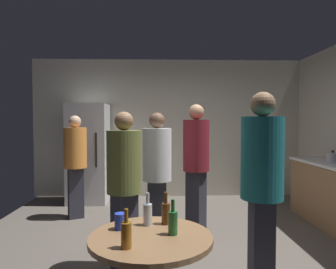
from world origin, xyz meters
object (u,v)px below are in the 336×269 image
object	(u,v)px
foreground_table	(151,251)
person_in_teal_shirt	(262,179)
beer_bottle_brown	(166,212)
person_in_olive_shirt	(124,178)
beer_bottle_clear	(148,213)
person_in_maroon_shirt	(196,159)
person_in_orange_shirt	(75,159)
kettle	(333,158)
beer_bottle_amber	(126,234)
refrigerator	(89,153)
person_in_white_shirt	(157,168)
beer_bottle_green	(173,222)
plastic_cup_blue	(120,221)

from	to	relation	value
foreground_table	person_in_teal_shirt	distance (m)	1.08
beer_bottle_brown	person_in_olive_shirt	distance (m)	0.92
beer_bottle_brown	person_in_teal_shirt	distance (m)	0.86
person_in_teal_shirt	person_in_olive_shirt	xyz separation A→B (m)	(-1.18, 0.55, -0.09)
beer_bottle_clear	person_in_maroon_shirt	size ratio (longest dim) A/B	0.14
person_in_orange_shirt	person_in_olive_shirt	xyz separation A→B (m)	(0.93, -1.69, 0.00)
kettle	person_in_olive_shirt	xyz separation A→B (m)	(-2.79, -1.19, -0.06)
beer_bottle_brown	foreground_table	bearing A→B (deg)	-115.13
beer_bottle_amber	beer_bottle_brown	size ratio (longest dim) A/B	1.00
refrigerator	beer_bottle_brown	size ratio (longest dim) A/B	7.83
refrigerator	person_in_teal_shirt	xyz separation A→B (m)	(2.12, -3.19, 0.10)
person_in_white_shirt	foreground_table	bearing A→B (deg)	0.17
refrigerator	person_in_maroon_shirt	xyz separation A→B (m)	(1.77, -1.71, 0.09)
person_in_white_shirt	kettle	bearing A→B (deg)	105.01
kettle	person_in_olive_shirt	size ratio (longest dim) A/B	0.16
person_in_teal_shirt	person_in_orange_shirt	size ratio (longest dim) A/B	1.09
foreground_table	person_in_white_shirt	size ratio (longest dim) A/B	0.51
person_in_olive_shirt	person_in_maroon_shirt	bearing A→B (deg)	96.29
refrigerator	beer_bottle_amber	distance (m)	4.03
beer_bottle_green	person_in_orange_shirt	bearing A→B (deg)	116.49
person_in_olive_shirt	beer_bottle_green	bearing A→B (deg)	-19.62
plastic_cup_blue	person_in_white_shirt	xyz separation A→B (m)	(0.25, 1.52, 0.13)
refrigerator	plastic_cup_blue	xyz separation A→B (m)	(1.02, -3.56, -0.11)
beer_bottle_brown	person_in_maroon_shirt	distance (m)	1.82
beer_bottle_green	person_in_teal_shirt	bearing A→B (deg)	32.72
person_in_orange_shirt	person_in_white_shirt	bearing A→B (deg)	24.40
person_in_maroon_shirt	person_in_orange_shirt	distance (m)	1.91
plastic_cup_blue	kettle	bearing A→B (deg)	37.95
beer_bottle_clear	beer_bottle_amber	bearing A→B (deg)	-105.63
person_in_orange_shirt	kettle	bearing A→B (deg)	57.95
refrigerator	foreground_table	world-z (taller)	refrigerator
beer_bottle_brown	person_in_white_shirt	world-z (taller)	person_in_white_shirt
foreground_table	beer_bottle_amber	size ratio (longest dim) A/B	3.48
refrigerator	plastic_cup_blue	size ratio (longest dim) A/B	16.36
foreground_table	beer_bottle_brown	xyz separation A→B (m)	(0.10, 0.22, 0.19)
beer_bottle_green	plastic_cup_blue	size ratio (longest dim) A/B	2.09
person_in_teal_shirt	person_in_olive_shirt	bearing A→B (deg)	-21.82
person_in_maroon_shirt	person_in_olive_shirt	distance (m)	1.25
plastic_cup_blue	person_in_orange_shirt	size ratio (longest dim) A/B	0.07
beer_bottle_green	person_in_white_shirt	size ratio (longest dim) A/B	0.15
beer_bottle_amber	beer_bottle_green	xyz separation A→B (m)	(0.28, 0.21, 0.00)
refrigerator	plastic_cup_blue	distance (m)	3.71
person_in_white_shirt	beer_bottle_amber	bearing A→B (deg)	-3.96
refrigerator	person_in_maroon_shirt	distance (m)	2.46
beer_bottle_green	person_in_teal_shirt	size ratio (longest dim) A/B	0.13
foreground_table	beer_bottle_clear	world-z (taller)	beer_bottle_clear
refrigerator	beer_bottle_brown	bearing A→B (deg)	-68.97
person_in_maroon_shirt	person_in_orange_shirt	xyz separation A→B (m)	(-1.76, 0.76, -0.08)
beer_bottle_brown	person_in_white_shirt	distance (m)	1.43
foreground_table	person_in_white_shirt	bearing A→B (deg)	88.75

